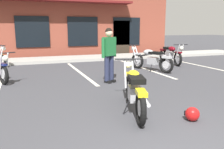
{
  "coord_description": "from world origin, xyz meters",
  "views": [
    {
      "loc": [
        -1.99,
        -2.11,
        1.68
      ],
      "look_at": [
        0.02,
        3.32,
        0.55
      ],
      "focal_mm": 38.59,
      "sensor_mm": 36.0,
      "label": 1
    }
  ],
  "objects_px": {
    "motorcycle_foreground_classic": "(134,89)",
    "person_in_black_shirt": "(109,52)",
    "helmet_on_pavement": "(192,114)",
    "motorcycle_silver_naked": "(170,54)",
    "motorcycle_blue_standard": "(151,59)"
  },
  "relations": [
    {
      "from": "helmet_on_pavement",
      "to": "motorcycle_silver_naked",
      "type": "bearing_deg",
      "value": 59.5
    },
    {
      "from": "motorcycle_silver_naked",
      "to": "person_in_black_shirt",
      "type": "relative_size",
      "value": 1.26
    },
    {
      "from": "motorcycle_silver_naked",
      "to": "motorcycle_blue_standard",
      "type": "xyz_separation_m",
      "value": [
        -1.74,
        -1.24,
        0.0
      ]
    },
    {
      "from": "motorcycle_foreground_classic",
      "to": "motorcycle_blue_standard",
      "type": "relative_size",
      "value": 1.02
    },
    {
      "from": "motorcycle_silver_naked",
      "to": "person_in_black_shirt",
      "type": "height_order",
      "value": "person_in_black_shirt"
    },
    {
      "from": "motorcycle_foreground_classic",
      "to": "person_in_black_shirt",
      "type": "xyz_separation_m",
      "value": [
        0.41,
        2.65,
        0.49
      ]
    },
    {
      "from": "motorcycle_foreground_classic",
      "to": "motorcycle_blue_standard",
      "type": "bearing_deg",
      "value": 56.77
    },
    {
      "from": "motorcycle_silver_naked",
      "to": "helmet_on_pavement",
      "type": "xyz_separation_m",
      "value": [
        -3.61,
        -6.13,
        -0.33
      ]
    },
    {
      "from": "helmet_on_pavement",
      "to": "person_in_black_shirt",
      "type": "bearing_deg",
      "value": 95.89
    },
    {
      "from": "motorcycle_foreground_classic",
      "to": "helmet_on_pavement",
      "type": "relative_size",
      "value": 7.9
    },
    {
      "from": "motorcycle_blue_standard",
      "to": "person_in_black_shirt",
      "type": "height_order",
      "value": "person_in_black_shirt"
    },
    {
      "from": "motorcycle_blue_standard",
      "to": "person_in_black_shirt",
      "type": "distance_m",
      "value": 2.68
    },
    {
      "from": "motorcycle_foreground_classic",
      "to": "motorcycle_silver_naked",
      "type": "xyz_separation_m",
      "value": [
        4.38,
        5.28,
        0.0
      ]
    },
    {
      "from": "person_in_black_shirt",
      "to": "helmet_on_pavement",
      "type": "height_order",
      "value": "person_in_black_shirt"
    },
    {
      "from": "motorcycle_foreground_classic",
      "to": "person_in_black_shirt",
      "type": "relative_size",
      "value": 1.23
    }
  ]
}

